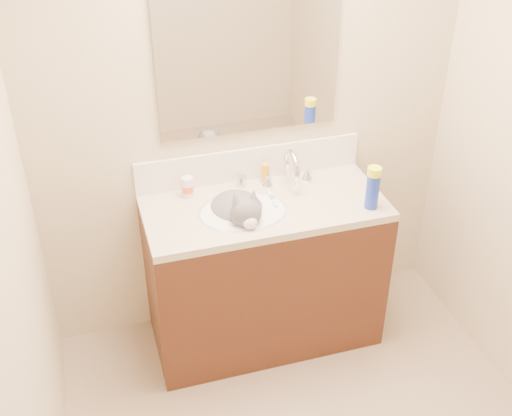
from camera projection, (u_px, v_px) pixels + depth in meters
room_shell at (357, 196)px, 2.05m from camera, size 2.24×2.54×2.52m
vanity_cabinet at (264, 275)px, 3.42m from camera, size 1.20×0.55×0.82m
counter_slab at (265, 208)px, 3.18m from camera, size 1.20×0.55×0.04m
basin at (243, 223)px, 3.16m from camera, size 0.45×0.36×0.14m
faucet at (290, 171)px, 3.28m from camera, size 0.28×0.20×0.21m
cat at (239, 214)px, 3.15m from camera, size 0.34×0.41×0.32m
backsplash at (250, 164)px, 3.33m from camera, size 1.20×0.02×0.18m
mirror at (249, 54)px, 3.01m from camera, size 0.90×0.02×0.80m
pill_bottle at (188, 187)px, 3.21m from camera, size 0.07×0.07×0.11m
pill_label at (188, 188)px, 3.21m from camera, size 0.07×0.07×0.04m
silver_jar at (241, 181)px, 3.31m from camera, size 0.05×0.05×0.06m
amber_bottle at (265, 173)px, 3.33m from camera, size 0.05×0.05×0.11m
toothbrush at (272, 198)px, 3.21m from camera, size 0.02×0.16×0.01m
toothbrush_head at (272, 198)px, 3.21m from camera, size 0.02×0.03×0.02m
spray_can at (372, 192)px, 3.10m from camera, size 0.08×0.08×0.18m
spray_cap at (375, 172)px, 3.04m from camera, size 0.08×0.08×0.04m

